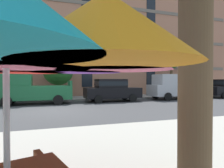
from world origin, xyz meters
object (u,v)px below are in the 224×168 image
at_px(street_tree_right, 170,61).
at_px(pickup_green, 30,90).
at_px(patio_umbrella, 6,40).
at_px(pickup_silver, 175,88).
at_px(street_tree_middle, 58,69).
at_px(sedan_black, 112,90).

bearing_deg(street_tree_right, pickup_green, -165.81).
bearing_deg(patio_umbrella, pickup_silver, 48.82).
height_order(pickup_green, street_tree_middle, street_tree_middle).
distance_m(street_tree_middle, patio_umbrella, 16.35).
bearing_deg(patio_umbrella, street_tree_middle, 85.43).
bearing_deg(pickup_green, sedan_black, -0.00).
bearing_deg(street_tree_right, pickup_silver, -118.20).
bearing_deg(street_tree_middle, street_tree_right, -0.56).
relative_size(sedan_black, street_tree_right, 0.92).
bearing_deg(street_tree_middle, patio_umbrella, -94.57).
xyz_separation_m(sedan_black, patio_umbrella, (-5.24, -12.70, 1.10)).
distance_m(pickup_silver, patio_umbrella, 16.91).
bearing_deg(sedan_black, street_tree_right, 24.17).
xyz_separation_m(pickup_green, pickup_silver, (11.86, 0.00, 0.00)).
bearing_deg(pickup_green, pickup_silver, 0.00).
height_order(sedan_black, patio_umbrella, patio_umbrella).
distance_m(sedan_black, street_tree_middle, 5.61).
distance_m(street_tree_right, patio_umbrella, 20.80).
distance_m(pickup_green, street_tree_right, 14.42).
xyz_separation_m(pickup_green, street_tree_right, (13.72, 3.47, 2.75)).
relative_size(street_tree_middle, street_tree_right, 0.85).
height_order(sedan_black, street_tree_right, street_tree_right).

